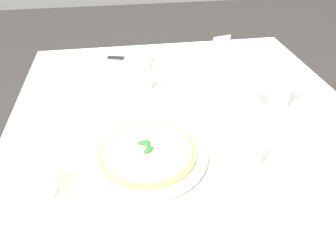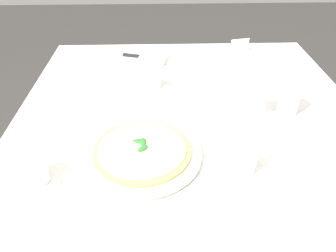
# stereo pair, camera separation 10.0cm
# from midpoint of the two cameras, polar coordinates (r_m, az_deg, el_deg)

# --- Properties ---
(ground_plane) EXTENTS (8.00, 8.00, 0.00)m
(ground_plane) POSITION_cam_midpoint_polar(r_m,az_deg,el_deg) (1.65, 0.30, -19.10)
(ground_plane) COLOR #33302D
(dining_table) EXTENTS (1.19, 1.19, 0.75)m
(dining_table) POSITION_cam_midpoint_polar(r_m,az_deg,el_deg) (1.19, 0.39, -1.98)
(dining_table) COLOR white
(dining_table) RESTS_ON ground_plane
(pizza_plate) EXTENTS (0.34, 0.34, 0.02)m
(pizza_plate) POSITION_cam_midpoint_polar(r_m,az_deg,el_deg) (0.91, -6.83, -5.40)
(pizza_plate) COLOR white
(pizza_plate) RESTS_ON dining_table
(pizza) EXTENTS (0.28, 0.28, 0.02)m
(pizza) POSITION_cam_midpoint_polar(r_m,az_deg,el_deg) (0.90, -6.90, -4.74)
(pizza) COLOR #DBAD60
(pizza) RESTS_ON pizza_plate
(coffee_cup_near_right) EXTENTS (0.13, 0.13, 0.06)m
(coffee_cup_near_right) POSITION_cam_midpoint_polar(r_m,az_deg,el_deg) (0.88, -25.19, -9.90)
(coffee_cup_near_right) COLOR white
(coffee_cup_near_right) RESTS_ON dining_table
(coffee_cup_right_edge) EXTENTS (0.13, 0.13, 0.07)m
(coffee_cup_right_edge) POSITION_cam_midpoint_polar(r_m,az_deg,el_deg) (0.89, 11.02, -5.38)
(coffee_cup_right_edge) COLOR white
(coffee_cup_right_edge) RESTS_ON dining_table
(coffee_cup_far_right) EXTENTS (0.13, 0.13, 0.06)m
(coffee_cup_far_right) POSITION_cam_midpoint_polar(r_m,az_deg,el_deg) (1.23, -7.02, 7.62)
(coffee_cup_far_right) COLOR white
(coffee_cup_far_right) RESTS_ON dining_table
(water_glass_left_edge) EXTENTS (0.07, 0.07, 0.11)m
(water_glass_left_edge) POSITION_cam_midpoint_polar(r_m,az_deg,el_deg) (1.16, 17.19, 5.48)
(water_glass_left_edge) COLOR white
(water_glass_left_edge) RESTS_ON dining_table
(water_glass_center_back) EXTENTS (0.07, 0.07, 0.11)m
(water_glass_center_back) POSITION_cam_midpoint_polar(r_m,az_deg,el_deg) (1.11, 11.86, 4.94)
(water_glass_center_back) COLOR white
(water_glass_center_back) RESTS_ON dining_table
(napkin_folded) EXTENTS (0.24, 0.18, 0.02)m
(napkin_folded) POSITION_cam_midpoint_polar(r_m,az_deg,el_deg) (1.45, -9.44, 11.32)
(napkin_folded) COLOR white
(napkin_folded) RESTS_ON dining_table
(dinner_knife) EXTENTS (0.19, 0.07, 0.01)m
(dinner_knife) POSITION_cam_midpoint_polar(r_m,az_deg,el_deg) (1.44, -9.39, 11.81)
(dinner_knife) COLOR silver
(dinner_knife) RESTS_ON napkin_folded
(menu_card) EXTENTS (0.09, 0.02, 0.06)m
(menu_card) POSITION_cam_midpoint_polar(r_m,az_deg,el_deg) (1.59, 7.81, 14.67)
(menu_card) COLOR white
(menu_card) RESTS_ON dining_table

